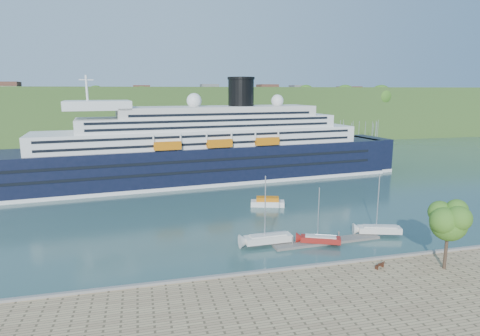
% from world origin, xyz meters
% --- Properties ---
extents(ground, '(400.00, 400.00, 0.00)m').
position_xyz_m(ground, '(0.00, 0.00, 0.00)').
color(ground, '#2B4D4B').
rests_on(ground, ground).
extents(far_hillside, '(400.00, 50.00, 24.00)m').
position_xyz_m(far_hillside, '(0.00, 145.00, 12.00)').
color(far_hillside, '#335622').
rests_on(far_hillside, ground).
extents(quay_coping, '(220.00, 0.50, 0.30)m').
position_xyz_m(quay_coping, '(0.00, -0.20, 1.15)').
color(quay_coping, slate).
rests_on(quay_coping, promenade).
extents(cruise_ship, '(116.73, 27.88, 25.97)m').
position_xyz_m(cruise_ship, '(-8.54, 55.62, 12.98)').
color(cruise_ship, black).
rests_on(cruise_ship, ground).
extents(park_bench, '(1.50, 1.06, 0.89)m').
position_xyz_m(park_bench, '(6.01, -2.60, 1.44)').
color(park_bench, '#492414').
rests_on(park_bench, promenade).
extents(promenade_tree, '(5.71, 5.71, 9.46)m').
position_xyz_m(promenade_tree, '(13.71, -4.61, 5.73)').
color(promenade_tree, '#376A1C').
rests_on(promenade_tree, promenade).
extents(floating_pontoon, '(17.17, 2.90, 0.38)m').
position_xyz_m(floating_pontoon, '(4.81, 9.06, 0.19)').
color(floating_pontoon, gray).
rests_on(floating_pontoon, ground).
extents(sailboat_white_near, '(7.85, 2.40, 10.06)m').
position_xyz_m(sailboat_white_near, '(-4.17, 10.22, 5.03)').
color(sailboat_white_near, silver).
rests_on(sailboat_white_near, ground).
extents(sailboat_red, '(6.60, 4.29, 8.32)m').
position_xyz_m(sailboat_red, '(3.40, 8.47, 4.16)').
color(sailboat_red, maroon).
rests_on(sailboat_red, ground).
extents(sailboat_white_far, '(7.53, 4.17, 9.39)m').
position_xyz_m(sailboat_white_far, '(14.11, 9.82, 4.69)').
color(sailboat_white_far, silver).
rests_on(sailboat_white_far, ground).
extents(tender_launch, '(7.03, 4.13, 1.84)m').
position_xyz_m(tender_launch, '(2.11, 29.81, 0.92)').
color(tender_launch, '#C8680B').
rests_on(tender_launch, ground).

